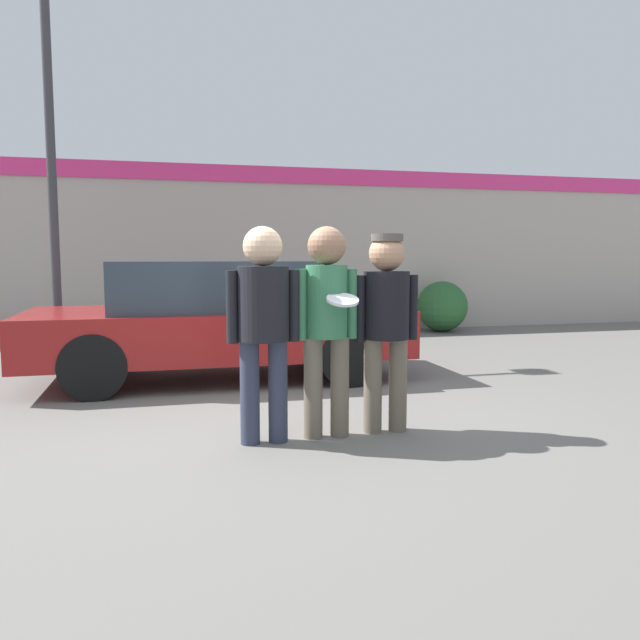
{
  "coord_description": "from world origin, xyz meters",
  "views": [
    {
      "loc": [
        -1.03,
        -5.11,
        1.45
      ],
      "look_at": [
        0.23,
        -0.16,
        0.92
      ],
      "focal_mm": 35.0,
      "sensor_mm": 36.0,
      "label": 1
    }
  ],
  "objects_px": {
    "parked_car_near": "(217,319)",
    "shrub": "(442,306)",
    "person_left": "(263,314)",
    "person_right": "(386,314)",
    "person_middle_with_frisbee": "(327,314)",
    "street_lamp": "(75,112)"
  },
  "relations": [
    {
      "from": "person_left",
      "to": "parked_car_near",
      "type": "bearing_deg",
      "value": 92.65
    },
    {
      "from": "person_left",
      "to": "shrub",
      "type": "relative_size",
      "value": 1.72
    },
    {
      "from": "person_middle_with_frisbee",
      "to": "person_right",
      "type": "distance_m",
      "value": 0.51
    },
    {
      "from": "person_right",
      "to": "parked_car_near",
      "type": "relative_size",
      "value": 0.38
    },
    {
      "from": "person_left",
      "to": "person_right",
      "type": "xyz_separation_m",
      "value": [
        1.02,
        0.07,
        -0.03
      ]
    },
    {
      "from": "street_lamp",
      "to": "person_left",
      "type": "bearing_deg",
      "value": -67.07
    },
    {
      "from": "person_left",
      "to": "street_lamp",
      "type": "bearing_deg",
      "value": 112.93
    },
    {
      "from": "person_middle_with_frisbee",
      "to": "street_lamp",
      "type": "bearing_deg",
      "value": 118.71
    },
    {
      "from": "street_lamp",
      "to": "person_middle_with_frisbee",
      "type": "bearing_deg",
      "value": -61.29
    },
    {
      "from": "person_middle_with_frisbee",
      "to": "person_right",
      "type": "height_order",
      "value": "person_middle_with_frisbee"
    },
    {
      "from": "shrub",
      "to": "street_lamp",
      "type": "bearing_deg",
      "value": -161.73
    },
    {
      "from": "street_lamp",
      "to": "shrub",
      "type": "xyz_separation_m",
      "value": [
        6.28,
        2.07,
        -2.85
      ]
    },
    {
      "from": "parked_car_near",
      "to": "shrub",
      "type": "height_order",
      "value": "parked_car_near"
    },
    {
      "from": "person_middle_with_frisbee",
      "to": "parked_car_near",
      "type": "relative_size",
      "value": 0.39
    },
    {
      "from": "person_middle_with_frisbee",
      "to": "parked_car_near",
      "type": "xyz_separation_m",
      "value": [
        -0.64,
        2.66,
        -0.29
      ]
    },
    {
      "from": "person_right",
      "to": "parked_car_near",
      "type": "distance_m",
      "value": 2.88
    },
    {
      "from": "person_middle_with_frisbee",
      "to": "shrub",
      "type": "height_order",
      "value": "person_middle_with_frisbee"
    },
    {
      "from": "parked_car_near",
      "to": "shrub",
      "type": "bearing_deg",
      "value": 38.17
    },
    {
      "from": "person_right",
      "to": "parked_car_near",
      "type": "height_order",
      "value": "person_right"
    },
    {
      "from": "person_left",
      "to": "parked_car_near",
      "type": "xyz_separation_m",
      "value": [
        -0.12,
        2.69,
        -0.3
      ]
    },
    {
      "from": "person_right",
      "to": "person_middle_with_frisbee",
      "type": "bearing_deg",
      "value": -176.28
    },
    {
      "from": "parked_car_near",
      "to": "street_lamp",
      "type": "height_order",
      "value": "street_lamp"
    }
  ]
}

